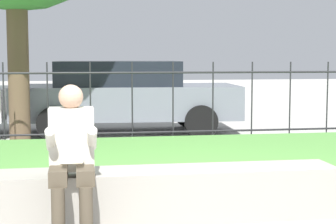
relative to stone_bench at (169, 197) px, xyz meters
name	(u,v)px	position (x,y,z in m)	size (l,w,h in m)	color
ground_plane	(208,217)	(0.37, 0.00, -0.21)	(60.00, 60.00, 0.00)	#B2AFA8
stone_bench	(169,197)	(0.00, 0.00, 0.00)	(3.16, 0.51, 0.47)	gray
person_seated_reader	(72,153)	(-0.89, -0.29, 0.49)	(0.42, 0.73, 1.27)	black
grass_berm	(171,162)	(0.37, 2.11, -0.08)	(9.97, 2.82, 0.27)	#569342
iron_fence	(153,104)	(0.37, 3.89, 0.54)	(7.97, 0.03, 1.42)	#232326
car_parked_center	(125,95)	(0.08, 5.92, 0.54)	(4.40, 2.07, 1.42)	slate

